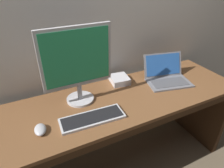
{
  "coord_description": "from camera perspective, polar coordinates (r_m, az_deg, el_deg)",
  "views": [
    {
      "loc": [
        -0.66,
        -1.06,
        1.63
      ],
      "look_at": [
        -0.14,
        0.0,
        0.92
      ],
      "focal_mm": 32.04,
      "sensor_mm": 36.0,
      "label": 1
    }
  ],
  "objects": [
    {
      "name": "wired_keyboard",
      "position": [
        1.29,
        -5.63,
        -9.69
      ],
      "size": [
        0.42,
        0.17,
        0.02
      ],
      "color": "#BCBCC1",
      "rests_on": "desk"
    },
    {
      "name": "desk",
      "position": [
        1.65,
        4.43,
        -10.46
      ],
      "size": [
        1.8,
        0.6,
        0.78
      ],
      "color": "brown",
      "rests_on": "ground"
    },
    {
      "name": "external_drive_box",
      "position": [
        1.66,
        2.15,
        1.26
      ],
      "size": [
        0.16,
        0.18,
        0.05
      ],
      "primitive_type": "cube",
      "rotation": [
        0.0,
        0.0,
        -0.13
      ],
      "color": "silver",
      "rests_on": "desk"
    },
    {
      "name": "computer_mouse",
      "position": [
        1.27,
        -19.79,
        -12.12
      ],
      "size": [
        0.08,
        0.11,
        0.04
      ],
      "primitive_type": "ellipsoid",
      "rotation": [
        0.0,
        0.0,
        -0.1
      ],
      "color": "#B7B7BC",
      "rests_on": "desk"
    },
    {
      "name": "external_monitor",
      "position": [
        1.32,
        -9.87,
        5.77
      ],
      "size": [
        0.47,
        0.19,
        0.54
      ],
      "color": "#B7B7BC",
      "rests_on": "desk"
    },
    {
      "name": "laptop_space_gray",
      "position": [
        1.74,
        15.39,
        2.1
      ],
      "size": [
        0.4,
        0.36,
        0.2
      ],
      "color": "slate",
      "rests_on": "desk"
    },
    {
      "name": "ground_plane",
      "position": [
        2.05,
        3.65,
        -21.75
      ],
      "size": [
        14.0,
        14.0,
        0.0
      ],
      "primitive_type": "plane",
      "color": "brown"
    }
  ]
}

